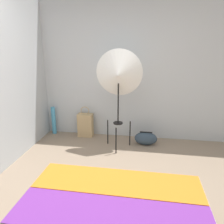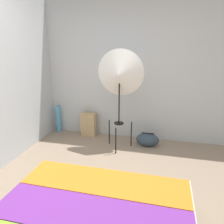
{
  "view_description": "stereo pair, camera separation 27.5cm",
  "coord_description": "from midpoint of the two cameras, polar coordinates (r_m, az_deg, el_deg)",
  "views": [
    {
      "loc": [
        0.54,
        -1.98,
        1.74
      ],
      "look_at": [
        0.0,
        1.34,
        0.72
      ],
      "focal_mm": 35.0,
      "sensor_mm": 36.0,
      "label": 1
    },
    {
      "loc": [
        0.81,
        -1.93,
        1.74
      ],
      "look_at": [
        0.0,
        1.34,
        0.72
      ],
      "focal_mm": 35.0,
      "sensor_mm": 36.0,
      "label": 2
    }
  ],
  "objects": [
    {
      "name": "photo_umbrella",
      "position": [
        3.58,
        -0.54,
        9.75
      ],
      "size": [
        0.78,
        0.38,
        1.7
      ],
      "color": "black",
      "rests_on": "ground_plane"
    },
    {
      "name": "ground_plane",
      "position": [
        2.71,
        -8.2,
        -23.33
      ],
      "size": [
        14.0,
        14.0,
        0.0
      ],
      "primitive_type": "plane",
      "color": "gray"
    },
    {
      "name": "duffel_bag",
      "position": [
        4.03,
        6.88,
        -6.89
      ],
      "size": [
        0.41,
        0.24,
        0.25
      ],
      "color": "#2D3D4C",
      "rests_on": "ground_plane"
    },
    {
      "name": "wall_back",
      "position": [
        4.14,
        -0.26,
        10.83
      ],
      "size": [
        8.0,
        0.05,
        2.6
      ],
      "color": "#B7BCC1",
      "rests_on": "ground_plane"
    },
    {
      "name": "paper_roll",
      "position": [
        4.64,
        -16.64,
        -2.14
      ],
      "size": [
        0.08,
        0.08,
        0.56
      ],
      "color": "#4CA3D1",
      "rests_on": "ground_plane"
    },
    {
      "name": "wall_side_left",
      "position": [
        3.68,
        -26.96,
        8.25
      ],
      "size": [
        0.05,
        8.0,
        2.6
      ],
      "color": "#B7BCC1",
      "rests_on": "ground_plane"
    },
    {
      "name": "tote_bag",
      "position": [
        4.38,
        -8.74,
        -3.37
      ],
      "size": [
        0.29,
        0.17,
        0.61
      ],
      "color": "tan",
      "rests_on": "ground_plane"
    }
  ]
}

